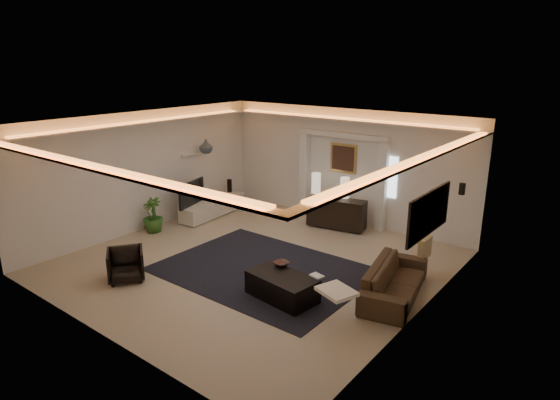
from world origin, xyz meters
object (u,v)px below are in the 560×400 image
Objects in this scene: coffee_table at (282,287)px; console at (336,213)px; sofa at (395,281)px; armchair at (126,265)px.

console is at bearing 114.46° from coffee_table.
armchair is at bearing 108.42° from sofa.
console reaches higher than coffee_table.
armchair is at bearing -148.93° from coffee_table.
console is 3.89m from coffee_table.
coffee_table is 1.84× the size of armchair.
armchair is (-2.80, -1.25, 0.10)m from coffee_table.
coffee_table is at bearing -31.00° from armchair.
console is 0.70× the size of sofa.
coffee_table is (-1.52, -1.29, -0.09)m from sofa.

